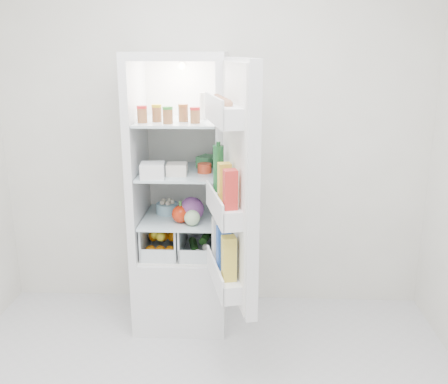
{
  "coord_description": "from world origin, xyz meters",
  "views": [
    {
      "loc": [
        0.23,
        -1.93,
        1.81
      ],
      "look_at": [
        0.1,
        0.95,
        0.99
      ],
      "focal_mm": 40.0,
      "sensor_mm": 36.0,
      "label": 1
    }
  ],
  "objects_px": {
    "red_cabbage": "(192,209)",
    "fridge_door": "(235,190)",
    "mushroom_bowl": "(167,208)",
    "refrigerator": "(182,225)"
  },
  "relations": [
    {
      "from": "mushroom_bowl",
      "to": "fridge_door",
      "type": "relative_size",
      "value": 0.11
    },
    {
      "from": "red_cabbage",
      "to": "refrigerator",
      "type": "bearing_deg",
      "value": 120.22
    },
    {
      "from": "mushroom_bowl",
      "to": "fridge_door",
      "type": "bearing_deg",
      "value": -53.37
    },
    {
      "from": "refrigerator",
      "to": "fridge_door",
      "type": "distance_m",
      "value": 0.85
    },
    {
      "from": "red_cabbage",
      "to": "mushroom_bowl",
      "type": "height_order",
      "value": "red_cabbage"
    },
    {
      "from": "red_cabbage",
      "to": "fridge_door",
      "type": "relative_size",
      "value": 0.12
    },
    {
      "from": "mushroom_bowl",
      "to": "refrigerator",
      "type": "bearing_deg",
      "value": -1.7
    },
    {
      "from": "refrigerator",
      "to": "red_cabbage",
      "type": "xyz_separation_m",
      "value": [
        0.08,
        -0.14,
        0.16
      ]
    },
    {
      "from": "red_cabbage",
      "to": "mushroom_bowl",
      "type": "relative_size",
      "value": 1.07
    },
    {
      "from": "red_cabbage",
      "to": "fridge_door",
      "type": "xyz_separation_m",
      "value": [
        0.29,
        -0.49,
        0.27
      ]
    }
  ]
}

